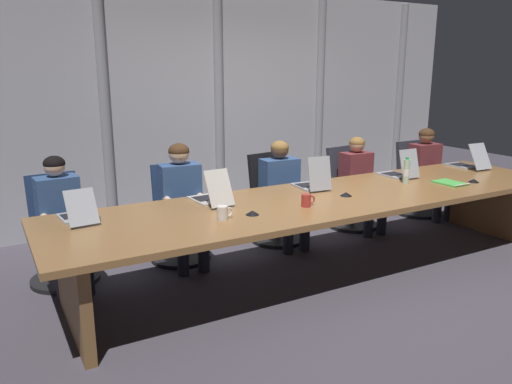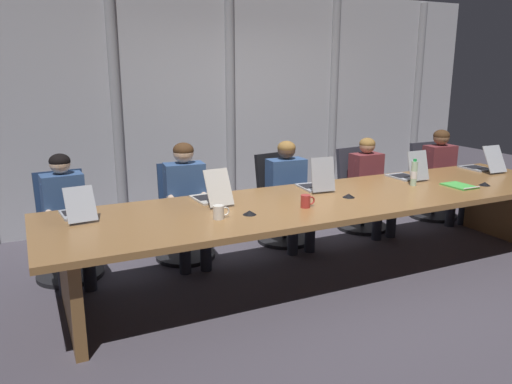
% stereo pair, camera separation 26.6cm
% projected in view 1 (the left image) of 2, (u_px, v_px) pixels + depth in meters
% --- Properties ---
extents(ground_plane, '(14.69, 14.69, 0.00)m').
position_uv_depth(ground_plane, '(330.00, 271.00, 4.72)').
color(ground_plane, '#47424C').
extents(conference_table, '(5.11, 1.24, 0.74)m').
position_uv_depth(conference_table, '(332.00, 209.00, 4.57)').
color(conference_table, olive).
rests_on(conference_table, ground_plane).
extents(curtain_backdrop, '(7.35, 0.17, 2.82)m').
position_uv_depth(curtain_backdrop, '(223.00, 106.00, 6.33)').
color(curtain_backdrop, '#B2B2B7').
rests_on(curtain_backdrop, ground_plane).
extents(laptop_left_end, '(0.26, 0.46, 0.26)m').
position_uv_depth(laptop_left_end, '(77.00, 214.00, 3.79)').
color(laptop_left_end, '#A8ADB7').
rests_on(laptop_left_end, conference_table).
extents(laptop_left_mid, '(0.25, 0.50, 0.31)m').
position_uv_depth(laptop_left_mid, '(210.00, 196.00, 4.30)').
color(laptop_left_mid, beige).
rests_on(laptop_left_mid, conference_table).
extents(laptop_center, '(0.27, 0.42, 0.33)m').
position_uv_depth(laptop_center, '(312.00, 182.00, 4.80)').
color(laptop_center, '#A8ADB7').
rests_on(laptop_center, conference_table).
extents(laptop_right_mid, '(0.25, 0.41, 0.31)m').
position_uv_depth(laptop_right_mid, '(399.00, 171.00, 5.32)').
color(laptop_right_mid, '#A8ADB7').
rests_on(laptop_right_mid, conference_table).
extents(laptop_right_end, '(0.27, 0.50, 0.30)m').
position_uv_depth(laptop_right_end, '(468.00, 163.00, 5.83)').
color(laptop_right_end, '#A8ADB7').
rests_on(laptop_right_end, conference_table).
extents(office_chair_left_end, '(0.60, 0.60, 0.96)m').
position_uv_depth(office_chair_left_end, '(61.00, 243.00, 4.47)').
color(office_chair_left_end, navy).
rests_on(office_chair_left_end, ground_plane).
extents(office_chair_left_mid, '(0.60, 0.60, 0.94)m').
position_uv_depth(office_chair_left_mid, '(179.00, 225.00, 4.99)').
color(office_chair_left_mid, navy).
rests_on(office_chair_left_mid, ground_plane).
extents(office_chair_center, '(0.60, 0.61, 0.96)m').
position_uv_depth(office_chair_center, '(275.00, 209.00, 5.53)').
color(office_chair_center, black).
rests_on(office_chair_center, ground_plane).
extents(office_chair_right_mid, '(0.60, 0.61, 0.95)m').
position_uv_depth(office_chair_right_mid, '(350.00, 198.00, 6.03)').
color(office_chair_right_mid, '#2D2D38').
rests_on(office_chair_right_mid, ground_plane).
extents(office_chair_right_end, '(0.60, 0.60, 0.94)m').
position_uv_depth(office_chair_right_end, '(417.00, 187.00, 6.57)').
color(office_chair_right_end, '#2D2D38').
rests_on(office_chair_right_end, ground_plane).
extents(person_left_end, '(0.39, 0.57, 1.15)m').
position_uv_depth(person_left_end, '(62.00, 216.00, 4.26)').
color(person_left_end, '#335184').
rests_on(person_left_end, ground_plane).
extents(person_left_mid, '(0.43, 0.57, 1.18)m').
position_uv_depth(person_left_mid, '(183.00, 197.00, 4.78)').
color(person_left_mid, '#335184').
rests_on(person_left_mid, ground_plane).
extents(person_center, '(0.43, 0.56, 1.13)m').
position_uv_depth(person_center, '(283.00, 187.00, 5.33)').
color(person_center, '#335184').
rests_on(person_center, ground_plane).
extents(person_right_mid, '(0.37, 0.55, 1.10)m').
position_uv_depth(person_right_mid, '(361.00, 179.00, 5.83)').
color(person_right_mid, brown).
rests_on(person_right_mid, ground_plane).
extents(person_right_end, '(0.41, 0.56, 1.13)m').
position_uv_depth(person_right_end, '(429.00, 167.00, 6.36)').
color(person_right_end, brown).
rests_on(person_right_end, ground_plane).
extents(water_bottle_primary, '(0.06, 0.06, 0.27)m').
position_uv_depth(water_bottle_primary, '(406.00, 171.00, 5.01)').
color(water_bottle_primary, '#ADD1B2').
rests_on(water_bottle_primary, conference_table).
extents(coffee_mug_near, '(0.13, 0.08, 0.11)m').
position_uv_depth(coffee_mug_near, '(307.00, 200.00, 4.18)').
color(coffee_mug_near, '#B2332D').
rests_on(coffee_mug_near, conference_table).
extents(coffee_mug_far, '(0.14, 0.09, 0.11)m').
position_uv_depth(coffee_mug_far, '(223.00, 213.00, 3.82)').
color(coffee_mug_far, white).
rests_on(coffee_mug_far, conference_table).
extents(conference_mic_left_side, '(0.11, 0.11, 0.03)m').
position_uv_depth(conference_mic_left_side, '(474.00, 181.00, 5.08)').
color(conference_mic_left_side, black).
rests_on(conference_mic_left_side, conference_table).
extents(conference_mic_middle, '(0.11, 0.11, 0.03)m').
position_uv_depth(conference_mic_middle, '(346.00, 194.00, 4.53)').
color(conference_mic_middle, black).
rests_on(conference_mic_middle, conference_table).
extents(conference_mic_right_side, '(0.11, 0.11, 0.03)m').
position_uv_depth(conference_mic_right_side, '(252.00, 213.00, 3.95)').
color(conference_mic_right_side, black).
rests_on(conference_mic_right_side, conference_table).
extents(spiral_notepad, '(0.22, 0.31, 0.03)m').
position_uv_depth(spiral_notepad, '(450.00, 183.00, 5.02)').
color(spiral_notepad, '#4CB74C').
rests_on(spiral_notepad, conference_table).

